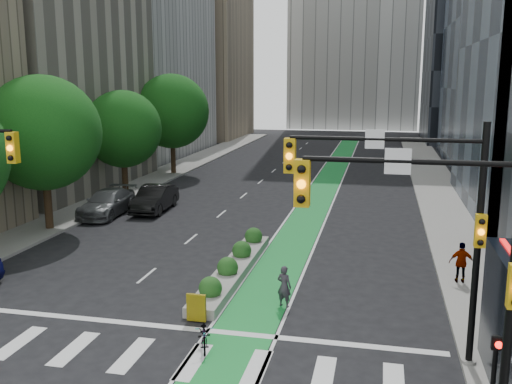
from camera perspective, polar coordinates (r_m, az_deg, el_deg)
The scene contains 19 objects.
ground at distance 19.80m, azimuth -11.06°, elevation -14.43°, with size 160.00×160.00×0.00m, color black.
sidewalk_left at distance 46.30m, azimuth -12.20°, elevation 0.47°, with size 3.60×90.00×0.15m, color gray.
sidewalk_right at distance 42.37m, azimuth 18.23°, elevation -0.83°, with size 3.60×90.00×0.15m, color gray.
bike_lane_paint at distance 47.27m, azimuth 6.98°, elevation 0.78°, with size 2.20×70.00×0.01m, color #198A36.
building_tan_far at distance 86.84m, azimuth -6.08°, elevation 14.12°, with size 14.00×16.00×26.00m, color tan.
building_dark_end at distance 85.41m, azimuth 21.66°, elevation 14.14°, with size 14.00×18.00×28.00m, color black.
tree_mid at distance 33.86m, azimuth -20.53°, elevation 5.54°, with size 6.40×6.40×8.78m.
tree_midfar at distance 42.62m, azimuth -13.17°, elevation 6.14°, with size 5.60×5.60×7.76m.
tree_far at distance 51.75m, azimuth -8.41°, elevation 7.99°, with size 6.60×6.60×9.00m.
signal_right at distance 17.21m, azimuth 16.52°, elevation -1.66°, with size 5.82×0.51×7.20m.
signal_far_right at distance 12.92m, azimuth 19.16°, elevation -6.30°, with size 4.82×0.51×7.20m.
median_planter at distance 25.47m, azimuth -2.23°, elevation -7.41°, with size 1.20×10.26×1.10m.
ped_signal_post at distance 15.64m, azimuth 22.78°, elevation -15.99°, with size 0.32×0.43×2.46m.
bicycle at distance 18.93m, azimuth -5.16°, elevation -14.03°, with size 0.58×1.68×0.88m, color gray.
cyclist at distance 21.85m, azimuth 2.84°, elevation -9.41°, with size 0.59×0.39×1.62m, color #363039.
parked_car_left_mid at distance 37.87m, azimuth -10.10°, elevation -0.64°, with size 1.77×5.08×1.67m, color black.
parked_car_left_far at distance 37.37m, azimuth -14.66°, elevation -1.06°, with size 2.22×5.46×1.58m, color #515456.
pedestrian_near at distance 20.15m, azimuth 22.88°, elevation -11.49°, with size 0.85×0.66×1.75m, color gray.
pedestrian_far at distance 25.38m, azimuth 19.87°, elevation -6.64°, with size 1.01×0.42×1.72m, color gray.
Camera 1 is at (7.38, -16.29, 8.50)m, focal length 40.00 mm.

